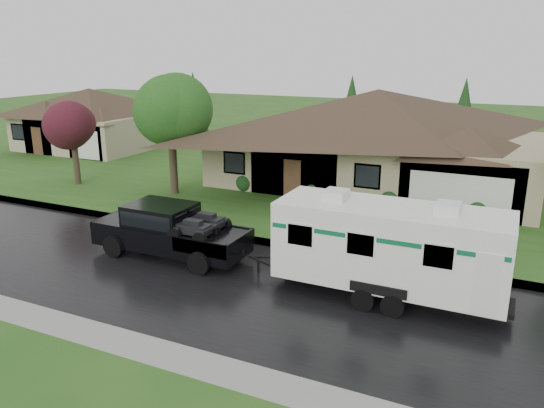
{
  "coord_description": "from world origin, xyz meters",
  "views": [
    {
      "loc": [
        9.69,
        -16.84,
        8.01
      ],
      "look_at": [
        0.83,
        2.0,
        1.88
      ],
      "focal_mm": 35.0,
      "sensor_mm": 36.0,
      "label": 1
    }
  ],
  "objects": [
    {
      "name": "shrub_row",
      "position": [
        2.0,
        9.3,
        0.65
      ],
      "size": [
        13.6,
        1.0,
        1.0
      ],
      "color": "#143814",
      "rests_on": "lawn"
    },
    {
      "name": "travel_trailer",
      "position": [
        6.29,
        -0.6,
        1.86
      ],
      "size": [
        7.81,
        2.74,
        3.5
      ],
      "color": "white",
      "rests_on": "ground"
    },
    {
      "name": "tree_red",
      "position": [
        -14.18,
        6.33,
        3.54
      ],
      "size": [
        2.95,
        2.95,
        4.89
      ],
      "color": "#382B1E",
      "rests_on": "lawn"
    },
    {
      "name": "house_far",
      "position": [
        -21.78,
        15.85,
        2.97
      ],
      "size": [
        10.8,
        8.64,
        5.8
      ],
      "color": "tan",
      "rests_on": "lawn"
    },
    {
      "name": "ground",
      "position": [
        0.0,
        0.0,
        0.0
      ],
      "size": [
        140.0,
        140.0,
        0.0
      ],
      "primitive_type": "plane",
      "color": "#26581B",
      "rests_on": "ground"
    },
    {
      "name": "tree_left_green",
      "position": [
        -7.64,
        7.05,
        4.78
      ],
      "size": [
        4.04,
        4.04,
        6.68
      ],
      "color": "#382B1E",
      "rests_on": "lawn"
    },
    {
      "name": "lawn",
      "position": [
        0.0,
        15.0,
        0.07
      ],
      "size": [
        140.0,
        26.0,
        0.15
      ],
      "primitive_type": "cube",
      "color": "#26581B",
      "rests_on": "ground"
    },
    {
      "name": "road",
      "position": [
        0.0,
        -2.0,
        0.01
      ],
      "size": [
        140.0,
        8.0,
        0.01
      ],
      "primitive_type": "cube",
      "color": "black",
      "rests_on": "ground"
    },
    {
      "name": "curb",
      "position": [
        0.0,
        2.25,
        0.07
      ],
      "size": [
        140.0,
        0.5,
        0.15
      ],
      "primitive_type": "cube",
      "color": "gray",
      "rests_on": "ground"
    },
    {
      "name": "house_main",
      "position": [
        2.29,
        13.84,
        3.59
      ],
      "size": [
        19.44,
        10.8,
        6.9
      ],
      "color": "tan",
      "rests_on": "lawn"
    },
    {
      "name": "pickup_truck",
      "position": [
        -2.53,
        -0.6,
        1.13
      ],
      "size": [
        6.33,
        2.4,
        2.11
      ],
      "color": "black",
      "rests_on": "ground"
    }
  ]
}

